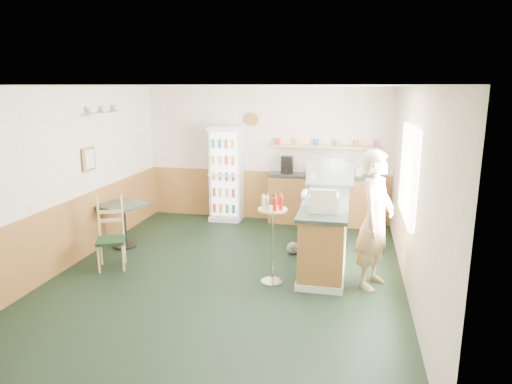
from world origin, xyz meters
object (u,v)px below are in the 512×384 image
(display_case, at_px, (330,173))
(cafe_chair, at_px, (113,230))
(drinks_fridge, at_px, (226,174))
(shopkeeper, at_px, (375,220))
(cash_register, at_px, (324,202))
(cafe_table, at_px, (123,217))
(condiment_stand, at_px, (272,226))

(display_case, bearing_deg, cafe_chair, -149.40)
(drinks_fridge, xyz_separation_m, shopkeeper, (2.83, -2.73, -0.02))
(drinks_fridge, height_order, display_case, drinks_fridge)
(shopkeeper, xyz_separation_m, cafe_chair, (-3.84, -0.08, -0.37))
(cash_register, xyz_separation_m, shopkeeper, (0.70, -0.10, -0.18))
(drinks_fridge, relative_size, cafe_table, 2.20)
(display_case, distance_m, shopkeeper, 1.93)
(drinks_fridge, relative_size, shopkeeper, 1.02)
(cafe_chair, bearing_deg, condiment_stand, -27.14)
(shopkeeper, bearing_deg, drinks_fridge, 67.69)
(display_case, xyz_separation_m, cash_register, (0.00, -1.68, -0.12))
(cafe_table, height_order, cafe_chair, cafe_chair)
(cash_register, bearing_deg, drinks_fridge, 127.14)
(drinks_fridge, height_order, cafe_table, drinks_fridge)
(cafe_table, bearing_deg, shopkeeper, -10.16)
(display_case, bearing_deg, cash_register, -90.00)
(cafe_chair, bearing_deg, cash_register, -21.28)
(shopkeeper, xyz_separation_m, cafe_table, (-4.10, 0.73, -0.41))
(drinks_fridge, distance_m, cash_register, 3.39)
(drinks_fridge, height_order, shopkeeper, drinks_fridge)
(cash_register, bearing_deg, cafe_chair, -178.68)
(cash_register, distance_m, shopkeeper, 0.73)
(cash_register, relative_size, shopkeeper, 0.22)
(cash_register, bearing_deg, cafe_table, 167.48)
(drinks_fridge, height_order, cafe_chair, drinks_fridge)
(cafe_table, bearing_deg, cash_register, -10.57)
(shopkeeper, bearing_deg, cafe_table, 101.44)
(cash_register, distance_m, condiment_stand, 0.79)
(cafe_table, bearing_deg, condiment_stand, -18.72)
(cash_register, distance_m, cafe_chair, 3.19)
(condiment_stand, bearing_deg, drinks_fridge, 116.64)
(display_case, relative_size, cafe_table, 0.93)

